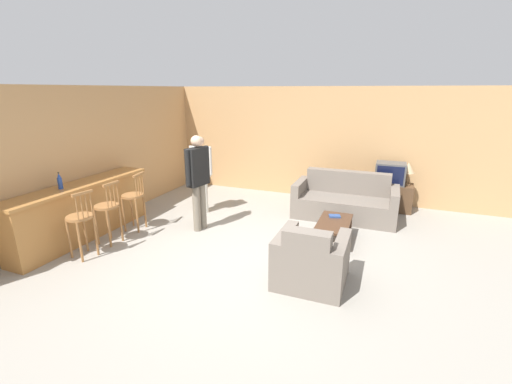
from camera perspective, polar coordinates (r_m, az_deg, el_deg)
The scene contains 17 objects.
ground_plane at distance 5.39m, azimuth -2.14°, elevation -11.27°, with size 24.00×24.00×0.00m, color gray.
wall_back at distance 8.37m, azimuth 8.02°, elevation 8.14°, with size 9.40×0.08×2.60m.
wall_left at distance 7.82m, azimuth -20.87°, elevation 6.62°, with size 0.08×8.70×2.60m.
bar_counter at distance 6.71m, azimuth -26.90°, elevation -2.79°, with size 0.55×2.74×0.98m.
bar_chair_near at distance 5.89m, azimuth -27.16°, elevation -4.50°, with size 0.44×0.44×1.09m.
bar_chair_mid at distance 6.24m, azimuth -23.48°, elevation -2.90°, with size 0.40×0.40×1.09m.
bar_chair_far at distance 6.67m, azimuth -19.70°, elevation -1.25°, with size 0.44×0.44×1.09m.
couch_far at distance 7.23m, azimuth 14.56°, elevation -1.63°, with size 2.02×0.93×0.90m.
armchair_near at distance 4.71m, azimuth 9.09°, elevation -11.43°, with size 0.92×0.88×0.88m.
coffee_table at distance 6.01m, azimuth 12.85°, elevation -5.34°, with size 0.53×1.01×0.37m.
tv_unit at distance 7.98m, azimuth 21.08°, elevation -0.70°, with size 0.99×0.47×0.58m.
tv at distance 7.85m, azimuth 21.47°, elevation 2.93°, with size 0.60×0.45×0.46m.
bottle at distance 6.35m, azimuth -29.89°, elevation 1.53°, with size 0.07×0.07×0.28m.
book_on_table at distance 6.21m, azimuth 12.98°, elevation -3.93°, with size 0.22×0.18×0.03m.
table_lamp at distance 7.83m, azimuth 24.04°, elevation 3.60°, with size 0.27×0.27×0.49m.
person_by_window at distance 7.21m, azimuth -9.13°, elevation 3.63°, with size 0.51×0.18×1.61m.
person_by_counter at distance 6.26m, azimuth -9.64°, elevation 2.35°, with size 0.26×0.58×1.76m.
Camera 1 is at (1.92, -4.35, 2.53)m, focal length 24.00 mm.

